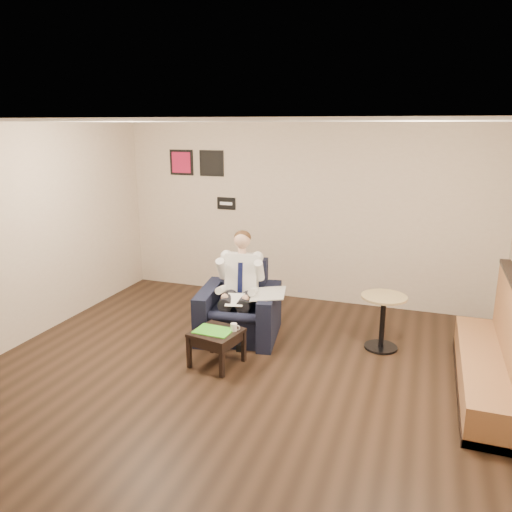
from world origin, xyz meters
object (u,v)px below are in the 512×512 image
(seated_man, at_px, (237,292))
(smartphone, at_px, (227,327))
(armchair, at_px, (239,302))
(side_table, at_px, (217,348))
(coffee_mug, at_px, (234,327))
(green_folder, at_px, (213,331))
(banquette, at_px, (489,340))
(cafe_table, at_px, (382,322))

(seated_man, xyz_separation_m, smartphone, (0.10, -0.59, -0.24))
(armchair, distance_m, seated_man, 0.22)
(side_table, xyz_separation_m, coffee_mug, (0.19, 0.08, 0.26))
(armchair, relative_size, side_table, 1.94)
(green_folder, relative_size, smartphone, 3.21)
(coffee_mug, relative_size, smartphone, 0.68)
(side_table, bearing_deg, banquette, 7.60)
(seated_man, xyz_separation_m, cafe_table, (1.82, 0.37, -0.32))
(smartphone, height_order, banquette, banquette)
(armchair, bearing_deg, cafe_table, -1.60)
(armchair, height_order, seated_man, seated_man)
(green_folder, bearing_deg, side_table, 22.29)
(green_folder, bearing_deg, cafe_table, 31.30)
(coffee_mug, relative_size, cafe_table, 0.13)
(green_folder, bearing_deg, armchair, 90.97)
(green_folder, bearing_deg, banquette, 7.77)
(seated_man, bearing_deg, coffee_mug, -80.88)
(banquette, bearing_deg, coffee_mug, -173.47)
(side_table, height_order, coffee_mug, coffee_mug)
(smartphone, bearing_deg, seated_man, 121.25)
(armchair, height_order, green_folder, armchair)
(side_table, bearing_deg, coffee_mug, 22.29)
(armchair, distance_m, cafe_table, 1.87)
(coffee_mug, height_order, banquette, banquette)
(cafe_table, bearing_deg, seated_man, -168.45)
(side_table, relative_size, smartphone, 3.93)
(armchair, distance_m, banquette, 3.03)
(smartphone, distance_m, banquette, 2.89)
(cafe_table, bearing_deg, coffee_mug, -147.58)
(side_table, distance_m, banquette, 3.00)
(smartphone, bearing_deg, banquette, 26.46)
(side_table, xyz_separation_m, cafe_table, (1.80, 1.10, 0.14))
(armchair, bearing_deg, side_table, -96.12)
(banquette, bearing_deg, cafe_table, 148.38)
(seated_man, relative_size, side_table, 2.58)
(seated_man, bearing_deg, green_folder, -99.67)
(smartphone, xyz_separation_m, cafe_table, (1.72, 0.96, -0.08))
(armchair, xyz_separation_m, side_table, (0.05, -0.85, -0.28))
(armchair, xyz_separation_m, seated_man, (0.02, -0.13, 0.18))
(green_folder, relative_size, banquette, 0.19)
(smartphone, bearing_deg, coffee_mug, -7.10)
(coffee_mug, bearing_deg, smartphone, 151.50)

